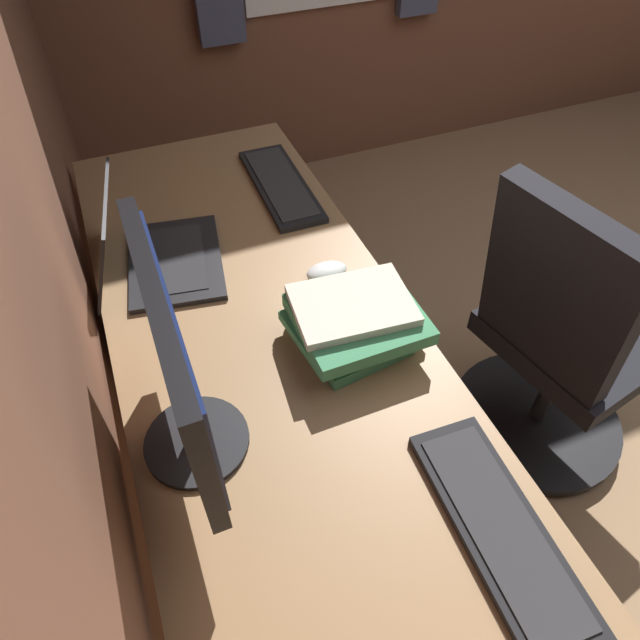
{
  "coord_description": "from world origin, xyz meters",
  "views": [
    {
      "loc": [
        -0.5,
        1.84,
        1.68
      ],
      "look_at": [
        0.14,
        1.58,
        0.95
      ],
      "focal_mm": 31.73,
      "sensor_mm": 36.0,
      "label": 1
    }
  ],
  "objects": [
    {
      "name": "desk",
      "position": [
        0.14,
        1.63,
        0.67
      ],
      "size": [
        2.23,
        0.68,
        0.73
      ],
      "color": "#936D47",
      "rests_on": "ground"
    },
    {
      "name": "drawer_pedestal",
      "position": [
        0.59,
        1.66,
        0.35
      ],
      "size": [
        0.4,
        0.51,
        0.69
      ],
      "color": "#936D47",
      "rests_on": "ground"
    },
    {
      "name": "monitor_primary",
      "position": [
        0.12,
        1.84,
        0.96
      ],
      "size": [
        0.47,
        0.2,
        0.41
      ],
      "color": "black",
      "rests_on": "desk"
    },
    {
      "name": "laptop_leftmost",
      "position": [
        0.67,
        1.83,
        0.78
      ],
      "size": [
        0.37,
        0.35,
        0.22
      ],
      "color": "black",
      "rests_on": "desk"
    },
    {
      "name": "keyboard_main",
      "position": [
        -0.24,
        1.41,
        0.74
      ],
      "size": [
        0.43,
        0.16,
        0.02
      ],
      "color": "black",
      "rests_on": "desk"
    },
    {
      "name": "keyboard_spare",
      "position": [
        0.87,
        1.41,
        0.74
      ],
      "size": [
        0.42,
        0.15,
        0.02
      ],
      "color": "black",
      "rests_on": "desk"
    },
    {
      "name": "mouse_main",
      "position": [
        0.46,
        1.43,
        0.75
      ],
      "size": [
        0.06,
        0.1,
        0.03
      ],
      "primitive_type": "ellipsoid",
      "color": "silver",
      "rests_on": "desk"
    },
    {
      "name": "book_stack_near",
      "position": [
        0.25,
        1.46,
        0.79
      ],
      "size": [
        0.25,
        0.29,
        0.11
      ],
      "color": "#3D8456",
      "rests_on": "desk"
    },
    {
      "name": "office_chair",
      "position": [
        0.21,
        0.82,
        0.46
      ],
      "size": [
        0.56,
        0.59,
        0.97
      ],
      "color": "black",
      "rests_on": "ground"
    }
  ]
}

